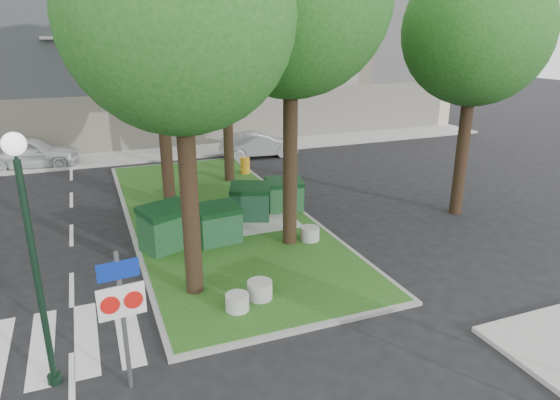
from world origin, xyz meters
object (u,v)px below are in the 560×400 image
litter_bin (245,165)px  bollard_right (310,234)px  dumpster_d (285,195)px  bollard_left (237,302)px  dumpster_b (218,224)px  dumpster_c (250,202)px  tree_median_mid (158,16)px  tree_street_right (479,16)px  dumpster_a (167,227)px  street_lamp (30,236)px  bollard_mid (260,290)px  car_white (30,153)px  traffic_sign_pole (122,303)px  car_silver (258,144)px

litter_bin → bollard_right: bearing=-93.6°
dumpster_d → bollard_left: bearing=-112.4°
dumpster_b → dumpster_c: (1.60, 1.63, 0.01)m
tree_median_mid → tree_street_right: (10.00, -4.00, 0.00)m
dumpster_b → dumpster_c: bearing=40.4°
litter_bin → bollard_left: bearing=-108.8°
tree_street_right → dumpster_a: bearing=177.7°
dumpster_b → dumpster_d: (3.09, 2.02, -0.02)m
street_lamp → bollard_right: bearing=29.9°
bollard_mid → street_lamp: (-4.74, -1.41, 2.76)m
dumpster_a → bollard_mid: 4.31m
dumpster_b → car_white: size_ratio=0.32×
bollard_left → tree_street_right: bearing=21.4°
street_lamp → tree_street_right: bearing=19.6°
street_lamp → bollard_left: bearing=14.9°
car_white → bollard_left: bearing=-154.1°
bollard_mid → traffic_sign_pole: size_ratio=0.22×
car_white → car_silver: car_white is taller
tree_street_right → car_silver: tree_street_right is taller
litter_bin → traffic_sign_pole: bearing=-116.4°
bollard_left → dumpster_c: bearing=68.6°
bollard_right → car_white: bearing=123.2°
dumpster_d → street_lamp: size_ratio=0.30×
dumpster_d → litter_bin: size_ratio=1.91×
litter_bin → dumpster_b: bearing=-113.8°
dumpster_b → litter_bin: bearing=61.1°
bollard_mid → dumpster_a: bearing=112.3°
tree_median_mid → dumpster_b: (0.82, -3.70, -6.25)m
bollard_right → car_white: 16.46m
dumpster_a → dumpster_b: size_ratio=1.26×
tree_street_right → dumpster_d: tree_street_right is taller
dumpster_a → bollard_left: 4.42m
dumpster_d → bollard_mid: dumpster_d is taller
dumpster_a → dumpster_b: dumpster_a is taller
dumpster_d → dumpster_b: bearing=-137.9°
dumpster_b → litter_bin: (3.29, 7.44, -0.23)m
litter_bin → car_white: (-9.54, 5.39, 0.27)m
bollard_right → traffic_sign_pole: (-6.11, -4.97, 1.49)m
dumpster_c → car_silver: bearing=90.3°
traffic_sign_pole → car_white: (-2.90, 18.74, -1.05)m
litter_bin → car_white: 10.95m
dumpster_d → dumpster_c: bearing=-156.2°
bollard_left → car_silver: size_ratio=0.14×
tree_median_mid → litter_bin: tree_median_mid is taller
tree_median_mid → bollard_right: 8.86m
traffic_sign_pole → bollard_left: bearing=27.0°
dumpster_a → bollard_left: bearing=-101.5°
dumpster_c → traffic_sign_pole: size_ratio=0.58×
tree_street_right → street_lamp: 15.24m
tree_median_mid → car_silver: tree_median_mid is taller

